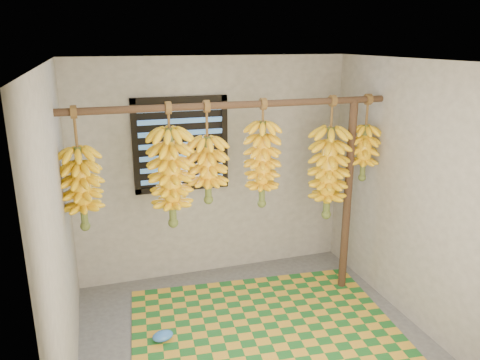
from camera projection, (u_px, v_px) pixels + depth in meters
name	position (u px, v px, depth m)	size (l,w,h in m)	color
floor	(259.00, 346.00, 4.07)	(3.00, 3.00, 0.01)	#4C4C4C
ceiling	(263.00, 61.00, 3.37)	(3.00, 3.00, 0.01)	silver
wall_back	(213.00, 169.00, 5.09)	(3.00, 0.01, 2.40)	slate
wall_left	(60.00, 241.00, 3.28)	(0.01, 3.00, 2.40)	slate
wall_right	(420.00, 198.00, 4.16)	(0.01, 3.00, 2.40)	slate
window	(181.00, 145.00, 4.88)	(1.00, 0.04, 1.00)	black
hanging_pole	(235.00, 105.00, 4.13)	(0.06, 0.06, 3.00)	#482D1E
support_post	(348.00, 198.00, 4.76)	(0.08, 0.08, 2.00)	#482D1E
woven_mat	(266.00, 330.00, 4.27)	(2.39, 1.91, 0.01)	#1B5E22
plastic_bag	(163.00, 336.00, 4.12)	(0.19, 0.14, 0.08)	#3470C2
banana_bunch_a	(81.00, 189.00, 3.92)	(0.33, 0.33, 1.05)	brown
banana_bunch_b	(171.00, 178.00, 4.13)	(0.37, 0.37, 1.12)	brown
banana_bunch_c	(208.00, 170.00, 4.22)	(0.33, 0.33, 0.93)	brown
banana_bunch_d	(262.00, 164.00, 4.37)	(0.32, 0.32, 1.02)	brown
banana_bunch_e	(328.00, 173.00, 4.61)	(0.37, 0.37, 1.22)	brown
banana_bunch_f	(364.00, 152.00, 4.67)	(0.28, 0.28, 0.86)	brown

